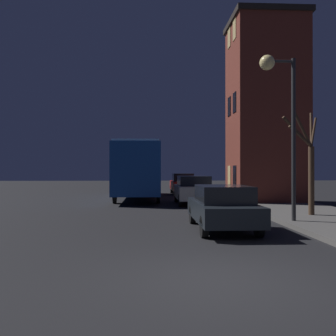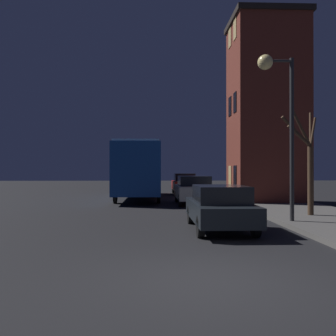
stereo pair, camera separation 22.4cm
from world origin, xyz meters
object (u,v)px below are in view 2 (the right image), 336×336
(bus, at_px, (139,167))
(car_mid_lane, at_px, (194,189))
(bare_tree, at_px, (308,163))
(car_near_lane, at_px, (220,207))
(streetlamp, at_px, (277,96))
(car_far_lane, at_px, (184,183))

(bus, bearing_deg, car_mid_lane, -54.95)
(bus, xyz_separation_m, car_mid_lane, (3.09, -4.40, -1.26))
(bare_tree, relative_size, car_near_lane, 0.95)
(bus, relative_size, car_near_lane, 2.69)
(streetlamp, height_order, bus, streetlamp)
(car_near_lane, bearing_deg, car_mid_lane, 89.15)
(streetlamp, bearing_deg, car_far_lane, 96.08)
(streetlamp, bearing_deg, bare_tree, 43.23)
(streetlamp, relative_size, car_mid_lane, 1.28)
(bus, relative_size, car_mid_lane, 2.60)
(bare_tree, bearing_deg, car_mid_lane, 120.48)
(streetlamp, distance_m, car_far_lane, 16.99)
(car_far_lane, bearing_deg, car_mid_lane, -91.33)
(streetlamp, relative_size, bare_tree, 1.39)
(car_mid_lane, height_order, car_far_lane, car_far_lane)
(streetlamp, distance_m, car_mid_lane, 8.82)
(bare_tree, distance_m, car_mid_lane, 7.35)
(car_near_lane, bearing_deg, streetlamp, 22.09)
(streetlamp, height_order, bare_tree, streetlamp)
(streetlamp, relative_size, car_near_lane, 1.32)
(car_mid_lane, bearing_deg, bare_tree, -59.52)
(bare_tree, height_order, car_mid_lane, bare_tree)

